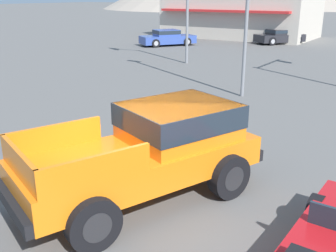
% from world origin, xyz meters
% --- Properties ---
extents(ground_plane, '(320.00, 320.00, 0.00)m').
position_xyz_m(ground_plane, '(0.00, 0.00, 0.00)').
color(ground_plane, '#5B5956').
extents(orange_pickup_truck, '(3.55, 5.41, 1.83)m').
position_xyz_m(orange_pickup_truck, '(-0.03, 0.17, 1.06)').
color(orange_pickup_truck, orange).
rests_on(orange_pickup_truck, ground_plane).
extents(parked_car_blue, '(3.88, 4.62, 1.26)m').
position_xyz_m(parked_car_blue, '(-13.82, 21.09, 0.64)').
color(parked_car_blue, '#334C9E').
rests_on(parked_car_blue, ground_plane).
extents(parked_car_dark, '(3.77, 4.28, 1.18)m').
position_xyz_m(parked_car_dark, '(-6.70, 27.34, 0.61)').
color(parked_car_dark, '#232328').
rests_on(parked_car_dark, ground_plane).
extents(storefront_building, '(13.68, 8.60, 3.57)m').
position_xyz_m(storefront_building, '(-11.93, 31.01, 1.79)').
color(storefront_building, '#BCB2A3').
rests_on(storefront_building, ground_plane).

